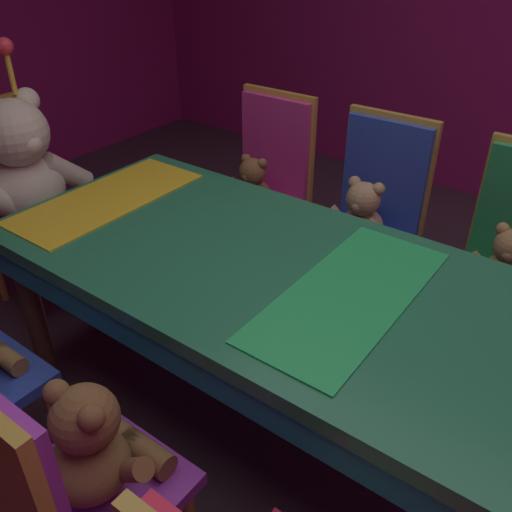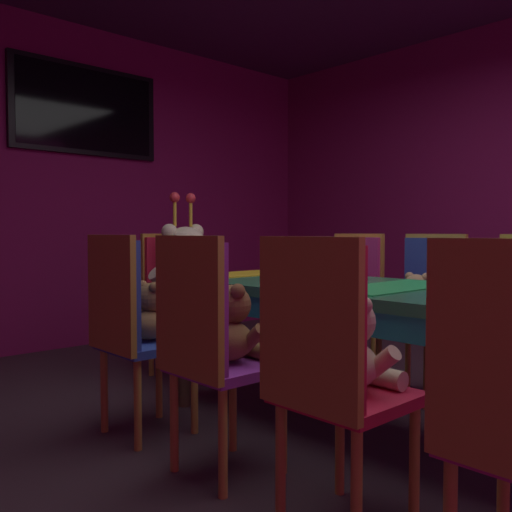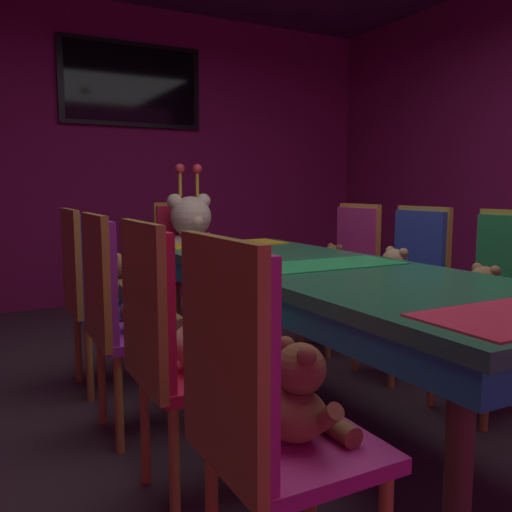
{
  "view_description": "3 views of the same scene",
  "coord_description": "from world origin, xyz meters",
  "px_view_note": "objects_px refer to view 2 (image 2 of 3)",
  "views": [
    {
      "loc": [
        -1.2,
        -0.54,
        1.69
      ],
      "look_at": [
        -0.04,
        0.32,
        0.77
      ],
      "focal_mm": 37.97,
      "sensor_mm": 36.0,
      "label": 1
    },
    {
      "loc": [
        -2.22,
        -1.47,
        1.0
      ],
      "look_at": [
        -0.09,
        0.84,
        0.86
      ],
      "focal_mm": 39.12,
      "sensor_mm": 36.0,
      "label": 2
    },
    {
      "loc": [
        -1.43,
        -2.02,
        1.09
      ],
      "look_at": [
        0.03,
        0.71,
        0.7
      ],
      "focal_mm": 37.89,
      "sensor_mm": 36.0,
      "label": 3
    }
  ],
  "objects_px": {
    "chair_left_1": "(324,357)",
    "teddy_right_3": "(338,295)",
    "chair_right_3": "(351,290)",
    "throne_chair": "(173,289)",
    "banquet_table": "(393,306)",
    "king_teddy_bear": "(187,273)",
    "chair_left_3": "(126,316)",
    "teddy_left_3": "(152,315)",
    "chair_left_2": "(204,333)",
    "teddy_right_2": "(416,301)",
    "teddy_left_1": "(352,350)",
    "wall_tv": "(86,110)",
    "teddy_left_2": "(232,328)",
    "chair_right_2": "(428,297)"
  },
  "relations": [
    {
      "from": "teddy_left_1",
      "to": "chair_left_2",
      "type": "bearing_deg",
      "value": 106.29
    },
    {
      "from": "chair_left_3",
      "to": "king_teddy_bear",
      "type": "relative_size",
      "value": 1.22
    },
    {
      "from": "teddy_left_2",
      "to": "teddy_left_3",
      "type": "distance_m",
      "value": 0.62
    },
    {
      "from": "chair_left_3",
      "to": "wall_tv",
      "type": "bearing_deg",
      "value": 68.18
    },
    {
      "from": "chair_left_2",
      "to": "teddy_right_3",
      "type": "height_order",
      "value": "chair_left_2"
    },
    {
      "from": "chair_right_3",
      "to": "teddy_left_1",
      "type": "bearing_deg",
      "value": 37.66
    },
    {
      "from": "banquet_table",
      "to": "king_teddy_bear",
      "type": "bearing_deg",
      "value": 90.0
    },
    {
      "from": "chair_left_3",
      "to": "teddy_left_3",
      "type": "bearing_deg",
      "value": 0.0
    },
    {
      "from": "chair_left_1",
      "to": "teddy_left_1",
      "type": "bearing_deg",
      "value": -0.0
    },
    {
      "from": "king_teddy_bear",
      "to": "wall_tv",
      "type": "height_order",
      "value": "wall_tv"
    },
    {
      "from": "chair_left_1",
      "to": "throne_chair",
      "type": "distance_m",
      "value": 2.28
    },
    {
      "from": "chair_left_3",
      "to": "teddy_left_3",
      "type": "xyz_separation_m",
      "value": [
        0.14,
        0.0,
        -0.01
      ]
    },
    {
      "from": "chair_left_1",
      "to": "king_teddy_bear",
      "type": "bearing_deg",
      "value": 66.27
    },
    {
      "from": "chair_left_2",
      "to": "teddy_right_3",
      "type": "distance_m",
      "value": 1.71
    },
    {
      "from": "teddy_left_3",
      "to": "teddy_right_3",
      "type": "relative_size",
      "value": 1.13
    },
    {
      "from": "chair_left_1",
      "to": "teddy_right_2",
      "type": "xyz_separation_m",
      "value": [
        1.58,
        0.63,
        -0.01
      ]
    },
    {
      "from": "throne_chair",
      "to": "chair_left_1",
      "type": "bearing_deg",
      "value": -22.06
    },
    {
      "from": "teddy_right_2",
      "to": "king_teddy_bear",
      "type": "bearing_deg",
      "value": -61.37
    },
    {
      "from": "teddy_left_1",
      "to": "chair_right_2",
      "type": "height_order",
      "value": "chair_right_2"
    },
    {
      "from": "banquet_table",
      "to": "wall_tv",
      "type": "height_order",
      "value": "wall_tv"
    },
    {
      "from": "chair_right_3",
      "to": "chair_left_1",
      "type": "bearing_deg",
      "value": 35.21
    },
    {
      "from": "teddy_left_2",
      "to": "chair_right_2",
      "type": "distance_m",
      "value": 1.6
    },
    {
      "from": "teddy_left_2",
      "to": "chair_right_2",
      "type": "bearing_deg",
      "value": 1.11
    },
    {
      "from": "teddy_left_1",
      "to": "teddy_right_2",
      "type": "relative_size",
      "value": 1.11
    },
    {
      "from": "chair_right_3",
      "to": "king_teddy_bear",
      "type": "height_order",
      "value": "king_teddy_bear"
    },
    {
      "from": "teddy_right_3",
      "to": "wall_tv",
      "type": "bearing_deg",
      "value": -72.0
    },
    {
      "from": "chair_left_2",
      "to": "king_teddy_bear",
      "type": "bearing_deg",
      "value": 56.81
    },
    {
      "from": "chair_left_1",
      "to": "teddy_right_3",
      "type": "bearing_deg",
      "value": 37.57
    },
    {
      "from": "chair_left_1",
      "to": "chair_right_3",
      "type": "height_order",
      "value": "same"
    },
    {
      "from": "teddy_left_3",
      "to": "chair_left_1",
      "type": "bearing_deg",
      "value": -95.63
    },
    {
      "from": "banquet_table",
      "to": "chair_left_3",
      "type": "xyz_separation_m",
      "value": [
        -0.88,
        0.9,
        -0.06
      ]
    },
    {
      "from": "chair_left_1",
      "to": "teddy_left_2",
      "type": "bearing_deg",
      "value": 78.69
    },
    {
      "from": "banquet_table",
      "to": "king_teddy_bear",
      "type": "relative_size",
      "value": 3.13
    },
    {
      "from": "chair_left_3",
      "to": "king_teddy_bear",
      "type": "xyz_separation_m",
      "value": [
        0.88,
        0.74,
        0.12
      ]
    },
    {
      "from": "throne_chair",
      "to": "king_teddy_bear",
      "type": "xyz_separation_m",
      "value": [
        0.0,
        -0.17,
        0.12
      ]
    },
    {
      "from": "teddy_right_2",
      "to": "teddy_left_2",
      "type": "bearing_deg",
      "value": 1.23
    },
    {
      "from": "banquet_table",
      "to": "teddy_left_2",
      "type": "bearing_deg",
      "value": 158.66
    },
    {
      "from": "chair_right_3",
      "to": "chair_left_3",
      "type": "bearing_deg",
      "value": -0.09
    },
    {
      "from": "chair_right_3",
      "to": "throne_chair",
      "type": "bearing_deg",
      "value": -46.47
    },
    {
      "from": "chair_left_3",
      "to": "teddy_left_3",
      "type": "distance_m",
      "value": 0.14
    },
    {
      "from": "teddy_left_2",
      "to": "throne_chair",
      "type": "height_order",
      "value": "throne_chair"
    },
    {
      "from": "throne_chair",
      "to": "king_teddy_bear",
      "type": "distance_m",
      "value": 0.2
    },
    {
      "from": "chair_left_2",
      "to": "chair_right_3",
      "type": "height_order",
      "value": "same"
    },
    {
      "from": "teddy_right_2",
      "to": "chair_left_1",
      "type": "bearing_deg",
      "value": 21.71
    },
    {
      "from": "banquet_table",
      "to": "teddy_left_2",
      "type": "relative_size",
      "value": 7.2
    },
    {
      "from": "chair_left_1",
      "to": "chair_right_2",
      "type": "relative_size",
      "value": 1.0
    },
    {
      "from": "chair_left_3",
      "to": "chair_right_2",
      "type": "height_order",
      "value": "same"
    },
    {
      "from": "chair_left_1",
      "to": "banquet_table",
      "type": "bearing_deg",
      "value": 19.84
    },
    {
      "from": "teddy_left_3",
      "to": "throne_chair",
      "type": "height_order",
      "value": "throne_chair"
    },
    {
      "from": "king_teddy_bear",
      "to": "teddy_right_3",
      "type": "bearing_deg",
      "value": 44.12
    }
  ]
}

